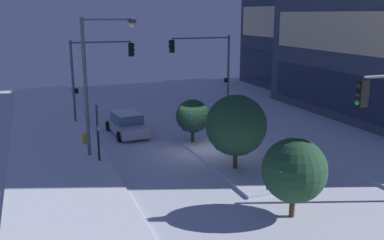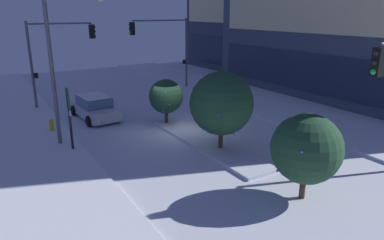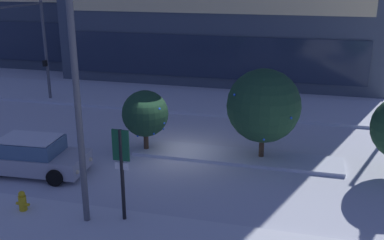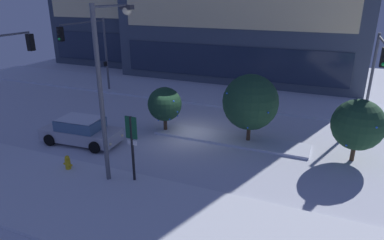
{
  "view_description": "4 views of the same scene",
  "coord_description": "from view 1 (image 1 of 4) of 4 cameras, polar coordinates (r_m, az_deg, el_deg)",
  "views": [
    {
      "loc": [
        22.67,
        -9.3,
        7.89
      ],
      "look_at": [
        0.92,
        -1.06,
        2.12
      ],
      "focal_mm": 40.2,
      "sensor_mm": 36.0,
      "label": 1
    },
    {
      "loc": [
        17.38,
        -9.63,
        6.65
      ],
      "look_at": [
        2.73,
        -0.77,
        1.43
      ],
      "focal_mm": 33.26,
      "sensor_mm": 36.0,
      "label": 2
    },
    {
      "loc": [
        5.58,
        -18.05,
        7.69
      ],
      "look_at": [
        1.01,
        -0.63,
        1.81
      ],
      "focal_mm": 42.24,
      "sensor_mm": 36.0,
      "label": 3
    },
    {
      "loc": [
        7.82,
        -17.65,
        8.08
      ],
      "look_at": [
        0.89,
        -1.04,
        1.36
      ],
      "focal_mm": 31.89,
      "sensor_mm": 36.0,
      "label": 4
    }
  ],
  "objects": [
    {
      "name": "ground",
      "position": [
        25.74,
        1.47,
        -3.92
      ],
      "size": [
        52.0,
        52.0,
        0.0
      ],
      "primitive_type": "plane",
      "color": "silver"
    },
    {
      "name": "curb_strip_near",
      "position": [
        24.0,
        -17.13,
        -5.72
      ],
      "size": [
        52.0,
        5.2,
        0.14
      ],
      "primitive_type": "cube",
      "color": "silver",
      "rests_on": "ground"
    },
    {
      "name": "curb_strip_far",
      "position": [
        29.71,
        16.34,
        -1.91
      ],
      "size": [
        52.0,
        5.2,
        0.14
      ],
      "primitive_type": "cube",
      "color": "silver",
      "rests_on": "ground"
    },
    {
      "name": "median_strip",
      "position": [
        23.3,
        4.23,
        -5.72
      ],
      "size": [
        9.0,
        1.8,
        0.14
      ],
      "primitive_type": "cube",
      "color": "silver",
      "rests_on": "ground"
    },
    {
      "name": "car_near",
      "position": [
        29.08,
        -8.66,
        -0.52
      ],
      "size": [
        4.68,
        2.29,
        1.49
      ],
      "rotation": [
        0.0,
        0.0,
        0.07
      ],
      "color": "#B7B7C1",
      "rests_on": "ground"
    },
    {
      "name": "traffic_light_corner_far_left",
      "position": [
        35.74,
        1.85,
        8.13
      ],
      "size": [
        0.32,
        5.38,
        6.17
      ],
      "rotation": [
        0.0,
        0.0,
        -1.57
      ],
      "color": "#565960",
      "rests_on": "ground"
    },
    {
      "name": "traffic_light_corner_near_left",
      "position": [
        32.52,
        -12.45,
        7.07
      ],
      "size": [
        0.32,
        4.75,
        6.08
      ],
      "rotation": [
        0.0,
        0.0,
        1.57
      ],
      "color": "#565960",
      "rests_on": "ground"
    },
    {
      "name": "street_lamp_arched",
      "position": [
        24.11,
        -12.15,
        6.84
      ],
      "size": [
        0.6,
        3.05,
        7.73
      ],
      "rotation": [
        0.0,
        0.0,
        1.65
      ],
      "color": "#565960",
      "rests_on": "ground"
    },
    {
      "name": "fire_hydrant",
      "position": [
        27.16,
        -14.05,
        -2.49
      ],
      "size": [
        0.48,
        0.26,
        0.84
      ],
      "color": "gold",
      "rests_on": "ground"
    },
    {
      "name": "parking_info_sign",
      "position": [
        23.42,
        -12.42,
        -0.85
      ],
      "size": [
        0.55,
        0.12,
        3.18
      ],
      "rotation": [
        0.0,
        0.0,
        1.55
      ],
      "color": "black",
      "rests_on": "ground"
    },
    {
      "name": "decorated_tree_median",
      "position": [
        26.31,
        0.08,
        0.51
      ],
      "size": [
        2.06,
        2.06,
        2.82
      ],
      "color": "#473323",
      "rests_on": "ground"
    },
    {
      "name": "decorated_tree_left_of_median",
      "position": [
        17.29,
        13.41,
        -6.51
      ],
      "size": [
        2.57,
        2.63,
        3.25
      ],
      "color": "#473323",
      "rests_on": "ground"
    },
    {
      "name": "decorated_tree_right_of_median",
      "position": [
        21.76,
        5.86,
        -0.72
      ],
      "size": [
        3.11,
        3.11,
        3.97
      ],
      "color": "#473323",
      "rests_on": "ground"
    }
  ]
}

